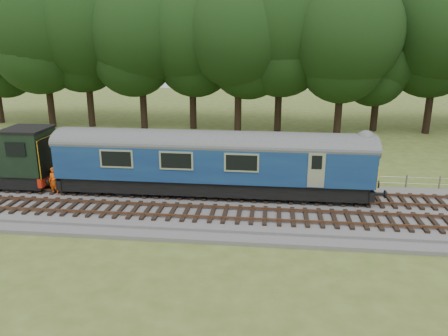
# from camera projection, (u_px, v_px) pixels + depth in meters

# --- Properties ---
(ground) EXTENTS (120.00, 120.00, 0.00)m
(ground) POSITION_uv_depth(u_px,v_px,m) (278.00, 212.00, 24.15)
(ground) COLOR #4A5820
(ground) RESTS_ON ground
(ballast) EXTENTS (70.00, 7.00, 0.35)m
(ballast) POSITION_uv_depth(u_px,v_px,m) (279.00, 209.00, 24.10)
(ballast) COLOR #4C4C4F
(ballast) RESTS_ON ground
(track_north) EXTENTS (67.20, 2.40, 0.21)m
(track_north) POSITION_uv_depth(u_px,v_px,m) (279.00, 196.00, 25.36)
(track_north) COLOR black
(track_north) RESTS_ON ballast
(track_south) EXTENTS (67.20, 2.40, 0.21)m
(track_south) POSITION_uv_depth(u_px,v_px,m) (279.00, 216.00, 22.51)
(track_south) COLOR black
(track_south) RESTS_ON ballast
(fence) EXTENTS (64.00, 0.12, 1.00)m
(fence) POSITION_uv_depth(u_px,v_px,m) (278.00, 185.00, 28.43)
(fence) COLOR #6B6054
(fence) RESTS_ON ground
(tree_line) EXTENTS (70.00, 8.00, 18.00)m
(tree_line) POSITION_uv_depth(u_px,v_px,m) (277.00, 131.00, 45.09)
(tree_line) COLOR black
(tree_line) RESTS_ON ground
(dmu_railcar) EXTENTS (18.05, 2.86, 3.88)m
(dmu_railcar) POSITION_uv_depth(u_px,v_px,m) (212.00, 158.00, 25.15)
(dmu_railcar) COLOR black
(dmu_railcar) RESTS_ON ground
(worker) EXTENTS (0.61, 0.41, 1.64)m
(worker) POSITION_uv_depth(u_px,v_px,m) (54.00, 181.00, 25.61)
(worker) COLOR #FF550D
(worker) RESTS_ON ballast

